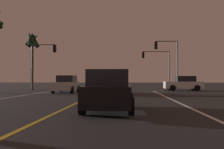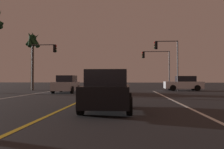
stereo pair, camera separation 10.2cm
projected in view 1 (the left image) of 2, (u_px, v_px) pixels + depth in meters
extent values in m
cube|color=silver|center=(202.00, 113.00, 9.20)|extent=(0.16, 34.71, 0.01)
cube|color=gold|center=(58.00, 112.00, 9.57)|extent=(0.16, 34.71, 0.01)
cylinder|color=black|center=(72.00, 90.00, 21.80)|extent=(0.22, 0.68, 0.68)
cylinder|color=black|center=(53.00, 90.00, 21.92)|extent=(0.22, 0.68, 0.68)
cylinder|color=black|center=(78.00, 89.00, 24.50)|extent=(0.22, 0.68, 0.68)
cylinder|color=black|center=(61.00, 89.00, 24.61)|extent=(0.22, 0.68, 0.68)
cube|color=#B7BABF|center=(66.00, 86.00, 23.21)|extent=(1.80, 4.30, 0.80)
cube|color=black|center=(67.00, 79.00, 23.48)|extent=(1.60, 2.10, 0.64)
cube|color=red|center=(77.00, 85.00, 25.27)|extent=(0.24, 0.08, 0.16)
cube|color=red|center=(66.00, 85.00, 25.35)|extent=(0.24, 0.08, 0.16)
cylinder|color=black|center=(93.00, 100.00, 11.42)|extent=(0.22, 0.68, 0.68)
cylinder|color=black|center=(130.00, 100.00, 11.30)|extent=(0.22, 0.68, 0.68)
cylinder|color=black|center=(82.00, 106.00, 8.73)|extent=(0.22, 0.68, 0.68)
cylinder|color=black|center=(131.00, 106.00, 8.61)|extent=(0.22, 0.68, 0.68)
cube|color=black|center=(109.00, 95.00, 10.02)|extent=(1.80, 4.30, 0.80)
cube|color=black|center=(109.00, 78.00, 9.79)|extent=(1.60, 2.10, 0.64)
cube|color=red|center=(87.00, 96.00, 7.97)|extent=(0.24, 0.08, 0.16)
cube|color=red|center=(123.00, 96.00, 7.89)|extent=(0.24, 0.08, 0.16)
cylinder|color=black|center=(173.00, 88.00, 26.71)|extent=(0.68, 0.22, 0.68)
cylinder|color=black|center=(170.00, 87.00, 28.50)|extent=(0.68, 0.22, 0.68)
cylinder|color=black|center=(197.00, 88.00, 26.53)|extent=(0.68, 0.22, 0.68)
cylinder|color=black|center=(193.00, 87.00, 28.33)|extent=(0.68, 0.22, 0.68)
cube|color=silver|center=(183.00, 85.00, 27.52)|extent=(4.30, 1.80, 0.80)
cube|color=black|center=(185.00, 79.00, 27.52)|extent=(2.10, 1.60, 0.64)
cube|color=red|center=(203.00, 84.00, 26.79)|extent=(0.08, 0.24, 0.16)
cube|color=red|center=(200.00, 84.00, 27.99)|extent=(0.08, 0.24, 0.16)
cylinder|color=#4C4C51|center=(177.00, 66.00, 26.89)|extent=(0.14, 0.14, 5.72)
cylinder|color=#4C4C51|center=(167.00, 41.00, 27.02)|extent=(2.41, 0.10, 0.10)
cube|color=black|center=(156.00, 45.00, 27.09)|extent=(0.28, 0.36, 0.90)
sphere|color=red|center=(155.00, 43.00, 27.11)|extent=(0.20, 0.20, 0.20)
sphere|color=#3C2706|center=(155.00, 45.00, 27.10)|extent=(0.20, 0.20, 0.20)
sphere|color=#063816|center=(155.00, 48.00, 27.10)|extent=(0.20, 0.20, 0.20)
cylinder|color=#4C4C51|center=(32.00, 67.00, 27.99)|extent=(0.14, 0.14, 5.45)
cylinder|color=#4C4C51|center=(43.00, 45.00, 27.96)|extent=(2.72, 0.10, 0.10)
cube|color=black|center=(55.00, 48.00, 27.86)|extent=(0.28, 0.36, 0.90)
sphere|color=red|center=(56.00, 46.00, 27.85)|extent=(0.20, 0.20, 0.20)
sphere|color=#3C2706|center=(56.00, 48.00, 27.85)|extent=(0.20, 0.20, 0.20)
sphere|color=#063816|center=(56.00, 51.00, 27.84)|extent=(0.20, 0.20, 0.20)
cylinder|color=#4C4C51|center=(169.00, 70.00, 32.37)|extent=(0.14, 0.14, 5.19)
cylinder|color=#4C4C51|center=(156.00, 52.00, 32.53)|extent=(3.49, 0.10, 0.10)
cube|color=black|center=(143.00, 55.00, 32.64)|extent=(0.28, 0.36, 0.90)
sphere|color=red|center=(142.00, 53.00, 32.65)|extent=(0.20, 0.20, 0.20)
sphere|color=#3C2706|center=(142.00, 55.00, 32.65)|extent=(0.20, 0.20, 0.20)
sphere|color=#063816|center=(142.00, 57.00, 32.64)|extent=(0.20, 0.20, 0.20)
cylinder|color=#473826|center=(32.00, 65.00, 29.00)|extent=(0.36, 0.36, 6.15)
sphere|color=#19381E|center=(32.00, 38.00, 29.06)|extent=(0.90, 0.90, 0.90)
cone|color=#19381E|center=(34.00, 39.00, 29.02)|extent=(0.72, 2.07, 1.99)
cone|color=#19381E|center=(33.00, 40.00, 29.36)|extent=(1.70, 0.65, 1.68)
cone|color=#19381E|center=(30.00, 39.00, 29.19)|extent=(1.04, 1.52, 1.80)
cone|color=#19381E|center=(30.00, 39.00, 28.94)|extent=(1.27, 1.78, 2.19)
cone|color=#19381E|center=(31.00, 39.00, 28.76)|extent=(1.49, 0.69, 1.84)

